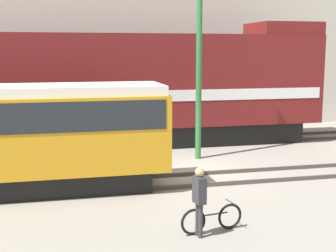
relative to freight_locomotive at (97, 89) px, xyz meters
name	(u,v)px	position (x,y,z in m)	size (l,w,h in m)	color
ground_plane	(191,172)	(3.01, -5.31, -2.70)	(120.00, 120.00, 0.00)	gray
track_near	(202,179)	(3.01, -6.60, -2.63)	(60.00, 1.50, 0.14)	#47423D
track_far	(161,143)	(3.01, 0.00, -2.63)	(60.00, 1.51, 0.14)	#47423D
building_backdrop	(135,0)	(3.01, 7.52, 4.79)	(35.70, 6.00, 14.99)	beige
freight_locomotive	(97,89)	(0.00, 0.00, 0.00)	(21.55, 3.04, 5.78)	black
streetcar	(13,133)	(-3.10, -6.60, -0.76)	(9.52, 2.54, 3.39)	black
bicycle	(212,219)	(1.90, -11.04, -2.37)	(1.67, 0.47, 0.73)	black
person	(199,195)	(1.51, -11.25, -1.65)	(0.28, 0.39, 1.72)	#333333
utility_pole_left	(199,42)	(3.87, -3.30, 2.08)	(0.24, 0.24, 9.58)	#2D7238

